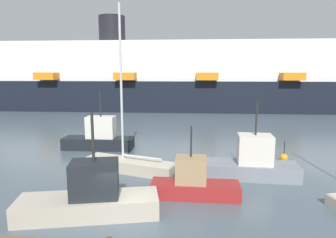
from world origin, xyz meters
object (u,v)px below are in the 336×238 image
Objects in this scene: fishing_boat_0 at (99,137)px; fishing_boat_1 at (251,163)px; sailboat_3 at (130,163)px; fishing_boat_3 at (194,183)px; cruise_ship at (204,79)px; fishing_boat_2 at (90,198)px; channel_buoy_0 at (284,157)px.

fishing_boat_1 is at bearing -26.82° from fishing_boat_0.
fishing_boat_3 is (4.77, -3.75, 0.19)m from sailboat_3.
sailboat_3 reaches higher than fishing_boat_1.
fishing_boat_0 is 0.07× the size of cruise_ship.
fishing_boat_3 is 0.05× the size of cruise_ship.
fishing_boat_3 is at bearing 15.78° from fishing_boat_2.
fishing_boat_2 is at bearing -99.99° from cruise_ship.
sailboat_3 is at bearing 179.44° from fishing_boat_1.
fishing_boat_1 reaches higher than channel_buoy_0.
sailboat_3 is 8.52m from fishing_boat_1.
fishing_boat_0 is at bearing -109.80° from cruise_ship.
fishing_boat_2 is (4.11, -12.34, -0.14)m from fishing_boat_0.
fishing_boat_0 reaches higher than fishing_boat_1.
fishing_boat_0 is 3.98× the size of channel_buoy_0.
fishing_boat_0 is 1.28× the size of fishing_boat_3.
cruise_ship reaches higher than sailboat_3.
fishing_boat_1 is 5.19m from fishing_boat_3.
cruise_ship is (5.12, 37.05, 5.00)m from sailboat_3.
fishing_boat_1 is 5.21m from channel_buoy_0.
fishing_boat_1 is 0.90× the size of fishing_boat_2.
fishing_boat_3 is (-3.75, -3.58, -0.20)m from fishing_boat_1.
cruise_ship reaches higher than fishing_boat_2.
fishing_boat_1 is 37.65m from cruise_ship.
sailboat_3 is 12.36m from channel_buoy_0.
sailboat_3 is 0.12× the size of cruise_ship.
sailboat_3 reaches higher than fishing_boat_3.
fishing_boat_0 is 13.13m from fishing_boat_3.
fishing_boat_0 is at bearing -36.91° from sailboat_3.
sailboat_3 is 6.07m from fishing_boat_3.
fishing_boat_3 is at bearing -132.46° from channel_buoy_0.
fishing_boat_1 is 0.06× the size of cruise_ship.
fishing_boat_1 is at bearing -165.54° from sailboat_3.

